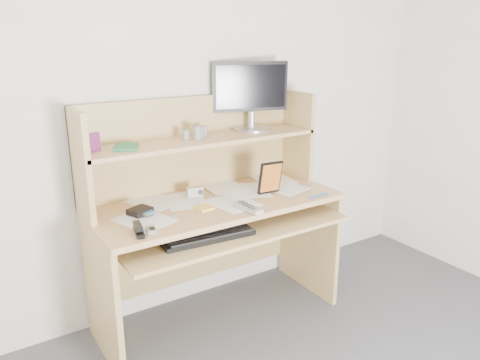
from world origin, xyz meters
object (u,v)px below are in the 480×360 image
monitor (250,94)px  keyboard (207,235)px  game_case (270,178)px  tv_remote (248,208)px  desk (210,206)px

monitor → keyboard: bearing=-125.0°
game_case → monitor: bearing=85.7°
tv_remote → monitor: (0.30, 0.44, 0.53)m
desk → tv_remote: (0.06, -0.30, 0.07)m
desk → tv_remote: size_ratio=7.20×
tv_remote → monitor: monitor is taller
keyboard → tv_remote: size_ratio=2.54×
game_case → tv_remote: bearing=-143.9°
keyboard → monitor: (0.55, 0.43, 0.63)m
desk → tv_remote: desk is taller
tv_remote → monitor: size_ratio=0.42×
tv_remote → monitor: bearing=48.1°
keyboard → tv_remote: bearing=3.9°
tv_remote → game_case: 0.30m
game_case → monitor: size_ratio=0.42×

